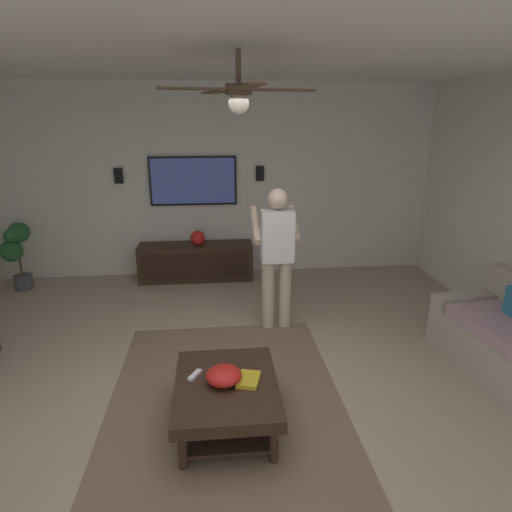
{
  "coord_description": "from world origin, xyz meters",
  "views": [
    {
      "loc": [
        -3.12,
        0.06,
        2.36
      ],
      "look_at": [
        0.71,
        -0.32,
        1.11
      ],
      "focal_mm": 29.93,
      "sensor_mm": 36.0,
      "label": 1
    }
  ],
  "objects_px": {
    "wall_speaker_left": "(260,173)",
    "wall_speaker_right": "(119,176)",
    "person_standing": "(277,251)",
    "remote_white": "(195,375)",
    "tv": "(193,181)",
    "ceiling_fan": "(238,93)",
    "book": "(249,380)",
    "media_console": "(196,262)",
    "bowl": "(224,376)",
    "vase_round": "(198,238)",
    "coffee_table": "(226,394)",
    "potted_plant_tall": "(16,249)"
  },
  "relations": [
    {
      "from": "coffee_table",
      "to": "vase_round",
      "type": "relative_size",
      "value": 4.55
    },
    {
      "from": "ceiling_fan",
      "to": "coffee_table",
      "type": "bearing_deg",
      "value": 165.04
    },
    {
      "from": "person_standing",
      "to": "potted_plant_tall",
      "type": "bearing_deg",
      "value": 66.37
    },
    {
      "from": "tv",
      "to": "book",
      "type": "relative_size",
      "value": 5.85
    },
    {
      "from": "person_standing",
      "to": "wall_speaker_right",
      "type": "xyz_separation_m",
      "value": [
        1.92,
        2.07,
        0.62
      ]
    },
    {
      "from": "media_console",
      "to": "ceiling_fan",
      "type": "bearing_deg",
      "value": 10.26
    },
    {
      "from": "coffee_table",
      "to": "book",
      "type": "xyz_separation_m",
      "value": [
        -0.01,
        -0.18,
        0.12
      ]
    },
    {
      "from": "media_console",
      "to": "remote_white",
      "type": "distance_m",
      "value": 3.24
    },
    {
      "from": "person_standing",
      "to": "potted_plant_tall",
      "type": "distance_m",
      "value": 3.8
    },
    {
      "from": "person_standing",
      "to": "remote_white",
      "type": "relative_size",
      "value": 10.93
    },
    {
      "from": "tv",
      "to": "vase_round",
      "type": "bearing_deg",
      "value": 8.46
    },
    {
      "from": "book",
      "to": "person_standing",
      "type": "bearing_deg",
      "value": 0.49
    },
    {
      "from": "wall_speaker_left",
      "to": "remote_white",
      "type": "bearing_deg",
      "value": 165.6
    },
    {
      "from": "person_standing",
      "to": "ceiling_fan",
      "type": "height_order",
      "value": "ceiling_fan"
    },
    {
      "from": "media_console",
      "to": "bowl",
      "type": "distance_m",
      "value": 3.37
    },
    {
      "from": "tv",
      "to": "wall_speaker_left",
      "type": "relative_size",
      "value": 5.85
    },
    {
      "from": "book",
      "to": "ceiling_fan",
      "type": "xyz_separation_m",
      "value": [
        0.58,
        0.02,
        2.12
      ]
    },
    {
      "from": "coffee_table",
      "to": "book",
      "type": "distance_m",
      "value": 0.21
    },
    {
      "from": "wall_speaker_left",
      "to": "wall_speaker_right",
      "type": "bearing_deg",
      "value": 90.0
    },
    {
      "from": "coffee_table",
      "to": "potted_plant_tall",
      "type": "relative_size",
      "value": 1.02
    },
    {
      "from": "remote_white",
      "to": "book",
      "type": "xyz_separation_m",
      "value": [
        -0.11,
        -0.42,
        0.01
      ]
    },
    {
      "from": "bowl",
      "to": "wall_speaker_left",
      "type": "height_order",
      "value": "wall_speaker_left"
    },
    {
      "from": "ceiling_fan",
      "to": "vase_round",
      "type": "bearing_deg",
      "value": 9.56
    },
    {
      "from": "book",
      "to": "bowl",
      "type": "bearing_deg",
      "value": 103.94
    },
    {
      "from": "coffee_table",
      "to": "wall_speaker_right",
      "type": "xyz_separation_m",
      "value": [
        3.6,
        1.43,
        1.26
      ]
    },
    {
      "from": "bowl",
      "to": "ceiling_fan",
      "type": "xyz_separation_m",
      "value": [
        0.57,
        -0.17,
        2.07
      ]
    },
    {
      "from": "wall_speaker_left",
      "to": "wall_speaker_right",
      "type": "xyz_separation_m",
      "value": [
        0.0,
        2.08,
        -0.01
      ]
    },
    {
      "from": "tv",
      "to": "person_standing",
      "type": "relative_size",
      "value": 0.78
    },
    {
      "from": "coffee_table",
      "to": "remote_white",
      "type": "relative_size",
      "value": 6.67
    },
    {
      "from": "bowl",
      "to": "person_standing",
      "type": "bearing_deg",
      "value": -21.27
    },
    {
      "from": "person_standing",
      "to": "bowl",
      "type": "xyz_separation_m",
      "value": [
        -1.68,
        0.65,
        -0.47
      ]
    },
    {
      "from": "wall_speaker_left",
      "to": "wall_speaker_right",
      "type": "distance_m",
      "value": 2.08
    },
    {
      "from": "wall_speaker_right",
      "to": "tv",
      "type": "bearing_deg",
      "value": -90.7
    },
    {
      "from": "vase_round",
      "to": "wall_speaker_right",
      "type": "bearing_deg",
      "value": 75.4
    },
    {
      "from": "tv",
      "to": "remote_white",
      "type": "height_order",
      "value": "tv"
    },
    {
      "from": "book",
      "to": "tv",
      "type": "bearing_deg",
      "value": 24.15
    },
    {
      "from": "coffee_table",
      "to": "person_standing",
      "type": "relative_size",
      "value": 0.61
    },
    {
      "from": "ceiling_fan",
      "to": "tv",
      "type": "bearing_deg",
      "value": 9.46
    },
    {
      "from": "media_console",
      "to": "wall_speaker_left",
      "type": "xyz_separation_m",
      "value": [
        0.25,
        -1.0,
        1.29
      ]
    },
    {
      "from": "media_console",
      "to": "remote_white",
      "type": "height_order",
      "value": "media_console"
    },
    {
      "from": "book",
      "to": "media_console",
      "type": "bearing_deg",
      "value": 24.74
    },
    {
      "from": "wall_speaker_left",
      "to": "ceiling_fan",
      "type": "height_order",
      "value": "ceiling_fan"
    },
    {
      "from": "person_standing",
      "to": "book",
      "type": "relative_size",
      "value": 7.45
    },
    {
      "from": "media_console",
      "to": "vase_round",
      "type": "xyz_separation_m",
      "value": [
        -0.04,
        -0.04,
        0.39
      ]
    },
    {
      "from": "person_standing",
      "to": "wall_speaker_left",
      "type": "relative_size",
      "value": 7.45
    },
    {
      "from": "tv",
      "to": "ceiling_fan",
      "type": "relative_size",
      "value": 1.07
    },
    {
      "from": "bowl",
      "to": "vase_round",
      "type": "height_order",
      "value": "vase_round"
    },
    {
      "from": "vase_round",
      "to": "ceiling_fan",
      "type": "height_order",
      "value": "ceiling_fan"
    },
    {
      "from": "book",
      "to": "ceiling_fan",
      "type": "height_order",
      "value": "ceiling_fan"
    },
    {
      "from": "book",
      "to": "ceiling_fan",
      "type": "distance_m",
      "value": 2.2
    }
  ]
}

